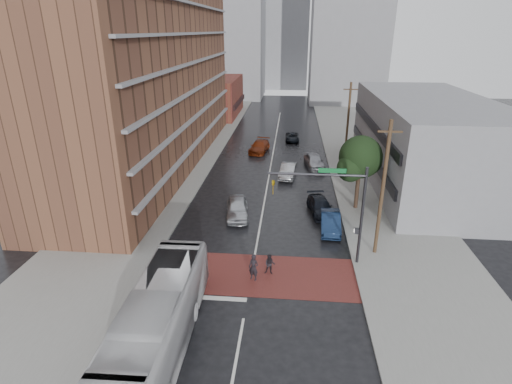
% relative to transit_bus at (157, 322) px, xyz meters
% --- Properties ---
extents(ground, '(160.00, 160.00, 0.00)m').
position_rel_transit_bus_xyz_m(ground, '(4.03, 6.73, -1.72)').
color(ground, black).
rests_on(ground, ground).
extents(crosswalk, '(14.00, 5.00, 0.02)m').
position_rel_transit_bus_xyz_m(crosswalk, '(4.03, 7.23, -1.71)').
color(crosswalk, maroon).
rests_on(crosswalk, ground).
extents(sidewalk_west, '(9.00, 90.00, 0.15)m').
position_rel_transit_bus_xyz_m(sidewalk_west, '(-7.47, 31.73, -1.65)').
color(sidewalk_west, gray).
rests_on(sidewalk_west, ground).
extents(sidewalk_east, '(9.00, 90.00, 0.15)m').
position_rel_transit_bus_xyz_m(sidewalk_east, '(15.53, 31.73, -1.65)').
color(sidewalk_east, gray).
rests_on(sidewalk_east, ground).
extents(apartment_block, '(10.00, 44.00, 28.00)m').
position_rel_transit_bus_xyz_m(apartment_block, '(-9.97, 30.73, 12.28)').
color(apartment_block, brown).
rests_on(apartment_block, ground).
extents(storefront_west, '(8.00, 16.00, 7.00)m').
position_rel_transit_bus_xyz_m(storefront_west, '(-7.97, 60.73, 1.78)').
color(storefront_west, maroon).
rests_on(storefront_west, ground).
extents(building_east, '(11.00, 26.00, 9.00)m').
position_rel_transit_bus_xyz_m(building_east, '(20.53, 26.73, 2.78)').
color(building_east, gray).
rests_on(building_east, ground).
extents(distant_tower_west, '(18.00, 16.00, 32.00)m').
position_rel_transit_bus_xyz_m(distant_tower_west, '(-9.97, 84.73, 14.28)').
color(distant_tower_west, gray).
rests_on(distant_tower_west, ground).
extents(distant_tower_east, '(16.00, 14.00, 36.00)m').
position_rel_transit_bus_xyz_m(distant_tower_east, '(18.03, 78.73, 16.28)').
color(distant_tower_east, gray).
rests_on(distant_tower_east, ground).
extents(distant_tower_center, '(12.00, 10.00, 24.00)m').
position_rel_transit_bus_xyz_m(distant_tower_center, '(4.03, 101.73, 10.28)').
color(distant_tower_center, gray).
rests_on(distant_tower_center, ground).
extents(street_tree, '(4.20, 4.10, 6.90)m').
position_rel_transit_bus_xyz_m(street_tree, '(12.55, 18.76, 3.01)').
color(street_tree, '#332319').
rests_on(street_tree, ground).
extents(signal_mast, '(6.50, 0.30, 7.20)m').
position_rel_transit_bus_xyz_m(signal_mast, '(9.88, 9.23, 3.01)').
color(signal_mast, '#2D2D33').
rests_on(signal_mast, ground).
extents(utility_pole_near, '(1.60, 0.26, 10.00)m').
position_rel_transit_bus_xyz_m(utility_pole_near, '(12.83, 10.73, 3.41)').
color(utility_pole_near, '#473321').
rests_on(utility_pole_near, ground).
extents(utility_pole_far, '(1.60, 0.26, 10.00)m').
position_rel_transit_bus_xyz_m(utility_pole_far, '(12.83, 30.73, 3.41)').
color(utility_pole_far, '#473321').
rests_on(utility_pole_far, ground).
extents(transit_bus, '(3.16, 12.44, 3.45)m').
position_rel_transit_bus_xyz_m(transit_bus, '(0.00, 0.00, 0.00)').
color(transit_bus, '#BABABC').
rests_on(transit_bus, ground).
extents(pedestrian_a, '(0.79, 0.67, 1.85)m').
position_rel_transit_bus_xyz_m(pedestrian_a, '(4.23, 6.65, -0.80)').
color(pedestrian_a, black).
rests_on(pedestrian_a, ground).
extents(pedestrian_b, '(0.74, 0.59, 1.47)m').
position_rel_transit_bus_xyz_m(pedestrian_b, '(5.25, 7.42, -0.99)').
color(pedestrian_b, black).
rests_on(pedestrian_b, ground).
extents(car_travel_a, '(2.57, 4.98, 1.62)m').
position_rel_transit_bus_xyz_m(car_travel_a, '(1.86, 16.12, -0.91)').
color(car_travel_a, '#B7BAC0').
rests_on(car_travel_a, ground).
extents(car_travel_b, '(2.12, 4.72, 1.50)m').
position_rel_transit_bus_xyz_m(car_travel_b, '(6.16, 26.79, -0.97)').
color(car_travel_b, '#A6A9AE').
rests_on(car_travel_b, ground).
extents(car_travel_c, '(2.86, 5.45, 1.51)m').
position_rel_transit_bus_xyz_m(car_travel_c, '(2.15, 36.38, -0.97)').
color(car_travel_c, maroon).
rests_on(car_travel_c, ground).
extents(suv_travel, '(2.05, 4.25, 1.17)m').
position_rel_transit_bus_xyz_m(suv_travel, '(6.54, 42.64, -1.14)').
color(suv_travel, black).
rests_on(suv_travel, ground).
extents(car_parked_near, '(1.72, 4.52, 1.47)m').
position_rel_transit_bus_xyz_m(car_parked_near, '(9.84, 14.21, -0.99)').
color(car_parked_near, '#122341').
rests_on(car_parked_near, ground).
extents(car_parked_mid, '(2.66, 4.87, 1.34)m').
position_rel_transit_bus_xyz_m(car_parked_mid, '(9.23, 17.46, -1.05)').
color(car_parked_mid, black).
rests_on(car_parked_mid, ground).
extents(car_parked_far, '(2.71, 5.06, 1.64)m').
position_rel_transit_bus_xyz_m(car_parked_far, '(9.23, 30.48, -0.91)').
color(car_parked_far, '#9C9DA3').
rests_on(car_parked_far, ground).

